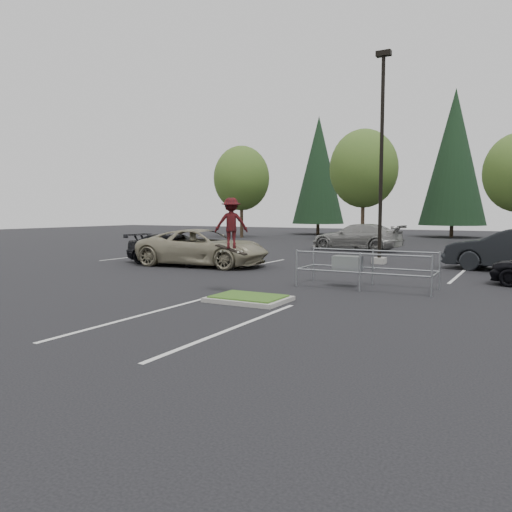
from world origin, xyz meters
The scene contains 13 objects.
ground centered at (0.00, 0.00, 0.00)m, with size 120.00×120.00×0.00m, color black.
grass_median centered at (0.00, 0.00, 0.08)m, with size 2.20×1.60×0.16m.
stall_lines centered at (-1.35, 6.02, 0.00)m, with size 22.62×17.60×0.01m.
light_pole centered at (0.50, 12.00, 4.56)m, with size 0.70×0.60×10.12m.
decid_a centered at (-18.01, 30.03, 5.58)m, with size 5.44×5.44×8.91m.
decid_b centered at (-6.01, 30.53, 6.04)m, with size 5.89×5.89×9.64m.
conif_a centered at (-14.00, 40.00, 7.10)m, with size 5.72×5.72×13.00m.
conif_b centered at (0.00, 40.50, 7.85)m, with size 6.38×6.38×14.50m.
cart_corral centered at (1.73, 3.99, 0.79)m, with size 4.48×1.66×1.26m.
skateboarder centered at (-1.20, 1.00, 2.18)m, with size 1.17×1.04×1.77m.
car_l_tan centered at (-6.50, 7.00, 0.86)m, with size 2.86×6.21×1.73m, color gray.
car_l_black centered at (-8.15, 7.00, 0.74)m, with size 2.07×5.08×1.48m, color black.
car_far_silver centered at (-3.09, 19.76, 0.87)m, with size 2.44×6.01×1.74m, color gray.
Camera 1 is at (7.00, -12.20, 2.55)m, focal length 35.00 mm.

